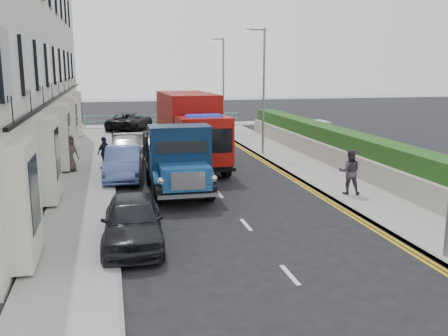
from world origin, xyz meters
TOP-DOWN VIEW (x-y plane):
  - ground at (0.00, 0.00)m, footprint 120.00×120.00m
  - pavement_west at (-5.20, 9.00)m, footprint 2.40×38.00m
  - pavement_east at (5.30, 9.00)m, footprint 2.60×38.00m
  - promenade at (0.00, 29.00)m, footprint 30.00×2.50m
  - sea_plane at (0.00, 60.00)m, footprint 120.00×120.00m
  - garden_east at (7.21, 9.00)m, footprint 1.45×28.00m
  - seafront_railing at (0.00, 28.20)m, footprint 13.00×0.08m
  - lamp_mid at (4.18, 14.00)m, footprint 1.23×0.18m
  - lamp_far at (4.18, 24.00)m, footprint 1.23×0.18m
  - bedford_lorry at (-1.55, 6.09)m, footprint 2.38×5.82m
  - red_lorry at (-0.19, 11.69)m, footprint 2.70×7.07m
  - parked_car_front at (-3.60, 1.00)m, footprint 1.88×4.23m
  - parked_car_mid at (-3.60, 9.62)m, footprint 1.87×4.47m
  - parked_car_rear at (-3.38, 13.16)m, footprint 2.46×4.94m
  - seafront_car_left at (-2.54, 27.00)m, footprint 4.24×5.65m
  - seafront_car_right at (2.89, 25.08)m, footprint 1.97×4.66m
  - pedestrian_east_far at (4.82, 4.48)m, footprint 1.03×0.93m
  - pedestrian_west_near at (-4.40, 11.57)m, footprint 0.92×0.91m
  - pedestrian_west_far at (-6.00, 11.28)m, footprint 1.01×0.93m

SIDE VIEW (x-z plane):
  - ground at x=0.00m, z-range 0.00..0.00m
  - sea_plane at x=0.00m, z-range 0.00..0.00m
  - pavement_west at x=-5.20m, z-range 0.00..0.12m
  - pavement_east at x=5.30m, z-range 0.00..0.12m
  - promenade at x=0.00m, z-range 0.00..0.12m
  - seafront_railing at x=0.00m, z-range 0.03..1.14m
  - parked_car_rear at x=-3.38m, z-range 0.00..1.38m
  - parked_car_front at x=-3.60m, z-range 0.00..1.41m
  - seafront_car_left at x=-2.54m, z-range 0.00..1.43m
  - parked_car_mid at x=-3.60m, z-range 0.00..1.44m
  - seafront_car_right at x=2.89m, z-range 0.00..1.57m
  - pedestrian_west_near at x=-4.40m, z-range 0.12..1.67m
  - garden_east at x=7.21m, z-range 0.02..1.77m
  - pedestrian_west_far at x=-6.00m, z-range 0.12..1.86m
  - pedestrian_east_far at x=4.82m, z-range 0.12..1.87m
  - bedford_lorry at x=-1.55m, z-range -0.11..2.62m
  - red_lorry at x=-0.19m, z-range 0.12..3.76m
  - lamp_mid at x=4.18m, z-range 0.50..7.50m
  - lamp_far at x=4.18m, z-range 0.50..7.50m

